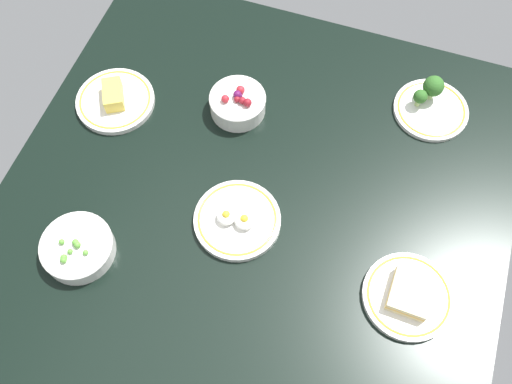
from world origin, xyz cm
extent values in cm
cube|color=black|center=(0.00, 0.00, 2.00)|extent=(115.60, 114.21, 4.00)
cylinder|color=white|center=(-32.27, -25.51, 5.95)|extent=(15.76, 15.76, 3.91)
torus|color=white|center=(-32.27, -25.51, 7.91)|extent=(15.93, 15.93, 0.80)
sphere|color=#599E38|center=(-31.62, -25.56, 8.65)|extent=(1.48, 1.48, 1.48)
sphere|color=#599E38|center=(-32.98, -29.10, 8.65)|extent=(1.49, 1.49, 1.49)
sphere|color=#599E38|center=(-32.82, -29.61, 8.61)|extent=(1.41, 1.41, 1.41)
sphere|color=#599E38|center=(-35.16, -26.00, 8.54)|extent=(1.26, 1.26, 1.26)
sphere|color=#599E38|center=(-29.21, -26.54, 8.49)|extent=(1.17, 1.17, 1.17)
sphere|color=#599E38|center=(-32.44, -27.37, 8.48)|extent=(1.14, 1.14, 1.14)
sphere|color=#599E38|center=(-32.24, -25.18, 8.64)|extent=(1.46, 1.46, 1.46)
cylinder|color=white|center=(-1.90, -7.52, 4.78)|extent=(19.68, 19.68, 1.57)
torus|color=gold|center=(-1.90, -7.52, 5.57)|extent=(17.82, 17.82, 0.50)
ellipsoid|color=white|center=(-4.16, -8.26, 6.77)|extent=(4.38, 4.38, 2.41)
sphere|color=yellow|center=(-4.16, -8.26, 7.85)|extent=(1.75, 1.75, 1.75)
ellipsoid|color=white|center=(0.17, -7.94, 6.81)|extent=(4.52, 4.52, 2.49)
sphere|color=yellow|center=(0.17, -7.94, 7.93)|extent=(1.81, 1.81, 1.81)
cylinder|color=white|center=(33.69, 36.58, 4.56)|extent=(18.54, 18.54, 1.12)
torus|color=gold|center=(33.69, 36.58, 5.12)|extent=(16.82, 16.82, 0.50)
cylinder|color=#9EBC72|center=(30.05, 36.59, 6.18)|extent=(1.21, 1.21, 2.12)
sphere|color=#2D6023|center=(30.05, 36.59, 8.54)|extent=(3.47, 3.47, 3.47)
cylinder|color=#9EBC72|center=(32.38, 39.93, 6.33)|extent=(1.81, 1.81, 2.43)
sphere|color=#2D6023|center=(32.38, 39.93, 9.49)|extent=(5.18, 5.18, 5.18)
cylinder|color=white|center=(-12.08, 21.39, 6.45)|extent=(13.76, 13.76, 4.90)
torus|color=white|center=(-12.08, 21.39, 8.90)|extent=(14.01, 14.01, 0.80)
sphere|color=maroon|center=(-11.81, 22.82, 9.69)|extent=(1.57, 1.57, 1.57)
sphere|color=maroon|center=(-10.47, 20.48, 9.82)|extent=(1.82, 1.82, 1.82)
sphere|color=#B2232D|center=(-11.93, 23.22, 9.98)|extent=(2.15, 2.15, 2.15)
sphere|color=#59144C|center=(-12.16, 21.68, 9.95)|extent=(2.08, 2.08, 2.08)
sphere|color=maroon|center=(-11.84, 20.56, 9.68)|extent=(1.55, 1.55, 1.55)
sphere|color=#59144C|center=(-11.67, 21.79, 9.62)|extent=(1.43, 1.43, 1.43)
sphere|color=maroon|center=(-9.06, 20.25, 9.94)|extent=(2.06, 2.06, 2.06)
sphere|color=#B2232D|center=(-14.55, 19.65, 9.87)|extent=(1.93, 1.93, 1.93)
cylinder|color=white|center=(38.21, -12.46, 4.69)|extent=(19.34, 19.34, 1.38)
torus|color=gold|center=(38.21, -12.46, 5.38)|extent=(17.52, 17.52, 0.50)
cube|color=beige|center=(38.21, -12.46, 5.98)|extent=(8.62, 9.68, 1.20)
cube|color=#E5B24C|center=(38.21, -12.46, 6.98)|extent=(8.62, 9.68, 0.80)
cube|color=beige|center=(38.21, -12.46, 7.98)|extent=(8.62, 9.68, 1.20)
cylinder|color=white|center=(-41.99, 13.50, 4.75)|extent=(19.65, 19.65, 1.49)
torus|color=gold|center=(-41.99, 13.50, 5.49)|extent=(17.79, 17.79, 0.50)
cube|color=#F2D14C|center=(-41.99, 13.50, 7.41)|extent=(8.05, 9.37, 3.84)
camera|label=1|loc=(18.94, -55.51, 121.70)|focal=39.84mm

